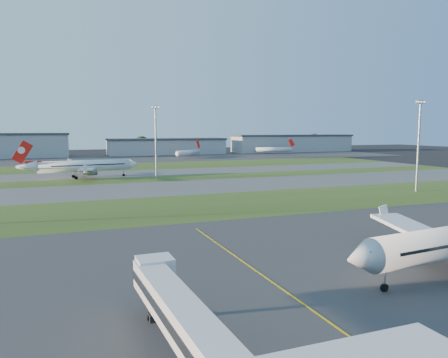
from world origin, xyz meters
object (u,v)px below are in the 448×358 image
light_mast_centre (156,138)px  light_mast_east (419,140)px  mini_jet_near (188,152)px  mini_jet_far (274,149)px  airliner_taxiing (84,166)px  jet_bridge (189,328)px

light_mast_centre → light_mast_east: bearing=-41.6°
mini_jet_near → mini_jet_far: 70.51m
airliner_taxiing → light_mast_east: size_ratio=1.55×
airliner_taxiing → mini_jet_near: (67.20, 93.57, -1.12)m
light_mast_east → mini_jet_near: bearing=96.7°
light_mast_centre → mini_jet_near: bearing=67.8°
airliner_taxiing → mini_jet_near: bearing=-132.6°
airliner_taxiing → mini_jet_far: 175.09m
airliner_taxiing → light_mast_centre: light_mast_centre is taller
mini_jet_far → light_mast_east: (-49.09, -180.51, 11.53)m
airliner_taxiing → light_mast_east: bearing=134.2°
jet_bridge → airliner_taxiing: 136.96m
mini_jet_near → airliner_taxiing: bearing=-170.1°
airliner_taxiing → light_mast_centre: bearing=142.8°
mini_jet_near → light_mast_east: (19.29, -163.28, 11.53)m
light_mast_centre → jet_bridge: bearing=-101.4°
jet_bridge → airliner_taxiing: (1.32, 136.95, 0.39)m
light_mast_centre → mini_jet_far: bearing=48.0°
light_mast_east → airliner_taxiing: bearing=141.1°
jet_bridge → mini_jet_near: mini_jet_near is taller
mini_jet_far → jet_bridge: bearing=-108.0°
mini_jet_near → light_mast_east: 164.82m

